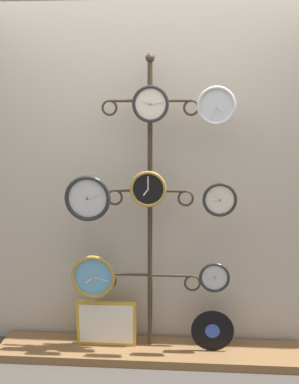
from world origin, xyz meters
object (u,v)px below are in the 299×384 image
(clock_middle_right, at_px, (220,200))
(vinyl_record, at_px, (212,331))
(clock_top_center, at_px, (151,104))
(clock_middle_center, at_px, (148,189))
(clock_top_right, at_px, (216,106))
(clock_middle_left, at_px, (88,198))
(clock_bottom_left, at_px, (93,277))
(clock_bottom_right, at_px, (214,277))
(display_stand, at_px, (150,264))
(picture_frame, at_px, (106,324))

(clock_middle_right, bearing_deg, vinyl_record, 127.28)
(clock_top_center, xyz_separation_m, clock_middle_center, (-0.02, 0.03, -0.56))
(clock_top_center, relative_size, vinyl_record, 0.79)
(clock_top_right, relative_size, clock_middle_left, 0.79)
(clock_bottom_left, relative_size, clock_bottom_right, 1.47)
(display_stand, bearing_deg, clock_middle_center, -95.42)
(picture_frame, bearing_deg, clock_bottom_right, -2.35)
(clock_middle_right, distance_m, vinyl_record, 0.96)
(display_stand, relative_size, picture_frame, 4.88)
(vinyl_record, bearing_deg, display_stand, 171.55)
(display_stand, distance_m, clock_middle_left, 0.65)
(clock_middle_center, xyz_separation_m, vinyl_record, (0.46, 0.01, -1.02))
(display_stand, xyz_separation_m, clock_middle_right, (0.47, -0.10, 0.49))
(display_stand, xyz_separation_m, picture_frame, (-0.32, -0.04, -0.45))
(clock_bottom_right, xyz_separation_m, vinyl_record, (-0.00, 0.01, -0.40))
(clock_middle_right, bearing_deg, clock_top_right, -172.19)
(clock_top_right, xyz_separation_m, clock_middle_left, (-0.86, 0.01, -0.62))
(clock_middle_center, bearing_deg, clock_bottom_left, -178.09)
(clock_middle_left, height_order, clock_middle_right, clock_middle_left)
(clock_bottom_right, bearing_deg, vinyl_record, 123.38)
(clock_top_center, xyz_separation_m, picture_frame, (-0.33, 0.06, -1.57))
(display_stand, height_order, picture_frame, display_stand)
(clock_middle_center, distance_m, clock_bottom_right, 0.77)
(picture_frame, bearing_deg, clock_middle_right, -4.06)
(clock_bottom_right, bearing_deg, clock_bottom_left, -178.93)
(clock_top_center, relative_size, clock_middle_right, 1.04)
(clock_middle_left, distance_m, clock_middle_center, 0.42)
(clock_middle_left, height_order, vinyl_record, clock_middle_left)
(clock_top_right, height_order, vinyl_record, clock_top_right)
(clock_top_right, xyz_separation_m, clock_middle_center, (-0.44, 0.03, -0.55))
(clock_top_center, height_order, clock_bottom_right, clock_top_center)
(clock_top_center, xyz_separation_m, clock_top_right, (0.42, -0.00, -0.01))
(clock_top_center, relative_size, clock_top_right, 0.95)
(clock_top_right, bearing_deg, clock_top_center, 179.79)
(clock_bottom_left, bearing_deg, clock_middle_right, -0.57)
(clock_bottom_right, bearing_deg, clock_top_right, -123.48)
(clock_top_right, distance_m, clock_middle_left, 1.06)
(clock_bottom_right, bearing_deg, display_stand, 170.92)
(display_stand, height_order, clock_middle_center, display_stand)
(clock_top_center, distance_m, picture_frame, 1.60)
(clock_middle_left, relative_size, clock_middle_right, 1.38)
(clock_bottom_left, distance_m, clock_bottom_right, 0.85)
(clock_middle_left, distance_m, picture_frame, 0.94)
(clock_top_center, bearing_deg, picture_frame, 169.62)
(picture_frame, bearing_deg, clock_top_center, -10.38)
(clock_middle_center, distance_m, clock_middle_right, 0.48)
(clock_top_center, bearing_deg, vinyl_record, 4.41)
(clock_middle_right, xyz_separation_m, picture_frame, (-0.79, 0.06, -0.94))
(clock_middle_right, bearing_deg, clock_middle_left, 179.44)
(clock_bottom_left, relative_size, picture_frame, 0.73)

